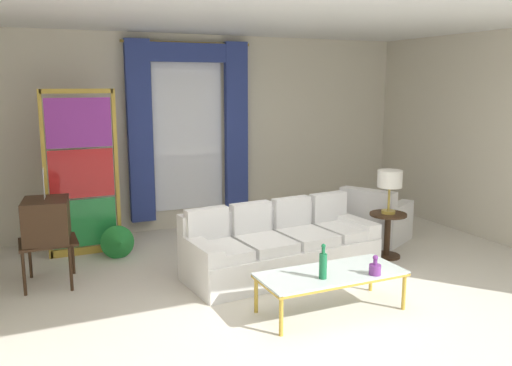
{
  "coord_description": "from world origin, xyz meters",
  "views": [
    {
      "loc": [
        -2.62,
        -5.02,
        2.28
      ],
      "look_at": [
        0.06,
        0.9,
        1.05
      ],
      "focal_mm": 37.43,
      "sensor_mm": 36.0,
      "label": 1
    }
  ],
  "objects_px": {
    "vintage_tv": "(46,223)",
    "peacock_figurine": "(119,243)",
    "bottle_blue_decanter": "(323,264)",
    "table_lamp_brass": "(390,181)",
    "bottle_crystal_tall": "(375,268)",
    "round_side_table": "(387,231)",
    "armchair_white": "(374,221)",
    "coffee_table": "(331,276)",
    "couch_white_long": "(278,247)",
    "stained_glass_divider": "(82,177)"
  },
  "relations": [
    {
      "from": "armchair_white",
      "to": "table_lamp_brass",
      "type": "bearing_deg",
      "value": -114.04
    },
    {
      "from": "bottle_crystal_tall",
      "to": "round_side_table",
      "type": "xyz_separation_m",
      "value": [
        1.23,
        1.38,
        -0.12
      ]
    },
    {
      "from": "couch_white_long",
      "to": "bottle_blue_decanter",
      "type": "relative_size",
      "value": 6.9
    },
    {
      "from": "coffee_table",
      "to": "vintage_tv",
      "type": "height_order",
      "value": "vintage_tv"
    },
    {
      "from": "coffee_table",
      "to": "peacock_figurine",
      "type": "bearing_deg",
      "value": 123.4
    },
    {
      "from": "bottle_crystal_tall",
      "to": "armchair_white",
      "type": "xyz_separation_m",
      "value": [
        1.54,
        2.06,
        -0.19
      ]
    },
    {
      "from": "armchair_white",
      "to": "coffee_table",
      "type": "bearing_deg",
      "value": -136.06
    },
    {
      "from": "couch_white_long",
      "to": "bottle_blue_decanter",
      "type": "bearing_deg",
      "value": -98.56
    },
    {
      "from": "stained_glass_divider",
      "to": "peacock_figurine",
      "type": "bearing_deg",
      "value": -48.27
    },
    {
      "from": "bottle_blue_decanter",
      "to": "round_side_table",
      "type": "xyz_separation_m",
      "value": [
        1.76,
        1.26,
        -0.2
      ]
    },
    {
      "from": "armchair_white",
      "to": "stained_glass_divider",
      "type": "height_order",
      "value": "stained_glass_divider"
    },
    {
      "from": "couch_white_long",
      "to": "peacock_figurine",
      "type": "relative_size",
      "value": 4.01
    },
    {
      "from": "table_lamp_brass",
      "to": "bottle_blue_decanter",
      "type": "bearing_deg",
      "value": -144.43
    },
    {
      "from": "bottle_crystal_tall",
      "to": "bottle_blue_decanter",
      "type": "bearing_deg",
      "value": 167.04
    },
    {
      "from": "coffee_table",
      "to": "bottle_crystal_tall",
      "type": "xyz_separation_m",
      "value": [
        0.36,
        -0.23,
        0.1
      ]
    },
    {
      "from": "bottle_crystal_tall",
      "to": "stained_glass_divider",
      "type": "bearing_deg",
      "value": 127.09
    },
    {
      "from": "stained_glass_divider",
      "to": "table_lamp_brass",
      "type": "relative_size",
      "value": 3.86
    },
    {
      "from": "vintage_tv",
      "to": "peacock_figurine",
      "type": "xyz_separation_m",
      "value": [
        0.88,
        0.55,
        -0.51
      ]
    },
    {
      "from": "bottle_crystal_tall",
      "to": "coffee_table",
      "type": "bearing_deg",
      "value": 147.42
    },
    {
      "from": "vintage_tv",
      "to": "bottle_blue_decanter",
      "type": "bearing_deg",
      "value": -41.05
    },
    {
      "from": "bottle_crystal_tall",
      "to": "couch_white_long",
      "type": "bearing_deg",
      "value": 102.24
    },
    {
      "from": "coffee_table",
      "to": "peacock_figurine",
      "type": "height_order",
      "value": "peacock_figurine"
    },
    {
      "from": "bottle_crystal_tall",
      "to": "round_side_table",
      "type": "relative_size",
      "value": 0.34
    },
    {
      "from": "peacock_figurine",
      "to": "stained_glass_divider",
      "type": "bearing_deg",
      "value": 131.73
    },
    {
      "from": "round_side_table",
      "to": "armchair_white",
      "type": "bearing_deg",
      "value": 65.96
    },
    {
      "from": "round_side_table",
      "to": "table_lamp_brass",
      "type": "height_order",
      "value": "table_lamp_brass"
    },
    {
      "from": "couch_white_long",
      "to": "peacock_figurine",
      "type": "height_order",
      "value": "couch_white_long"
    },
    {
      "from": "couch_white_long",
      "to": "coffee_table",
      "type": "distance_m",
      "value": 1.25
    },
    {
      "from": "table_lamp_brass",
      "to": "bottle_crystal_tall",
      "type": "bearing_deg",
      "value": -131.83
    },
    {
      "from": "bottle_blue_decanter",
      "to": "vintage_tv",
      "type": "bearing_deg",
      "value": 138.95
    },
    {
      "from": "vintage_tv",
      "to": "round_side_table",
      "type": "height_order",
      "value": "vintage_tv"
    },
    {
      "from": "coffee_table",
      "to": "armchair_white",
      "type": "bearing_deg",
      "value": 43.94
    },
    {
      "from": "round_side_table",
      "to": "bottle_blue_decanter",
      "type": "bearing_deg",
      "value": -144.43
    },
    {
      "from": "couch_white_long",
      "to": "bottle_blue_decanter",
      "type": "height_order",
      "value": "couch_white_long"
    },
    {
      "from": "vintage_tv",
      "to": "armchair_white",
      "type": "distance_m",
      "value": 4.45
    },
    {
      "from": "couch_white_long",
      "to": "peacock_figurine",
      "type": "xyz_separation_m",
      "value": [
        -1.69,
        1.26,
        -0.09
      ]
    },
    {
      "from": "couch_white_long",
      "to": "table_lamp_brass",
      "type": "xyz_separation_m",
      "value": [
        1.55,
        -0.1,
        0.72
      ]
    },
    {
      "from": "peacock_figurine",
      "to": "bottle_blue_decanter",
      "type": "bearing_deg",
      "value": -60.36
    },
    {
      "from": "vintage_tv",
      "to": "peacock_figurine",
      "type": "bearing_deg",
      "value": 32.27
    },
    {
      "from": "vintage_tv",
      "to": "stained_glass_divider",
      "type": "height_order",
      "value": "stained_glass_divider"
    },
    {
      "from": "bottle_blue_decanter",
      "to": "stained_glass_divider",
      "type": "xyz_separation_m",
      "value": [
        -1.85,
        3.03,
        0.51
      ]
    },
    {
      "from": "table_lamp_brass",
      "to": "armchair_white",
      "type": "bearing_deg",
      "value": 65.96
    },
    {
      "from": "bottle_blue_decanter",
      "to": "armchair_white",
      "type": "height_order",
      "value": "armchair_white"
    },
    {
      "from": "stained_glass_divider",
      "to": "table_lamp_brass",
      "type": "xyz_separation_m",
      "value": [
        3.61,
        -1.77,
        -0.03
      ]
    },
    {
      "from": "table_lamp_brass",
      "to": "vintage_tv",
      "type": "bearing_deg",
      "value": 168.96
    },
    {
      "from": "armchair_white",
      "to": "peacock_figurine",
      "type": "xyz_separation_m",
      "value": [
        -3.55,
        0.68,
        -0.07
      ]
    },
    {
      "from": "bottle_blue_decanter",
      "to": "stained_glass_divider",
      "type": "height_order",
      "value": "stained_glass_divider"
    },
    {
      "from": "bottle_blue_decanter",
      "to": "peacock_figurine",
      "type": "xyz_separation_m",
      "value": [
        -1.49,
        2.62,
        -0.33
      ]
    },
    {
      "from": "peacock_figurine",
      "to": "round_side_table",
      "type": "xyz_separation_m",
      "value": [
        3.25,
        -1.36,
        0.14
      ]
    },
    {
      "from": "coffee_table",
      "to": "bottle_crystal_tall",
      "type": "bearing_deg",
      "value": -32.58
    }
  ]
}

